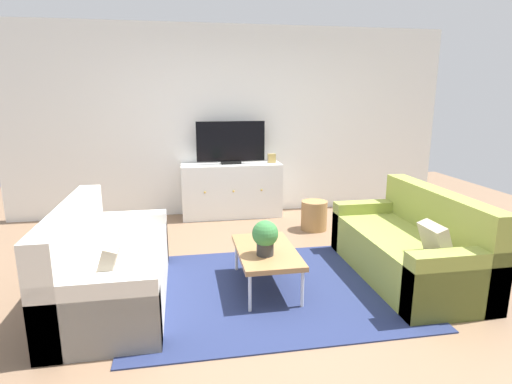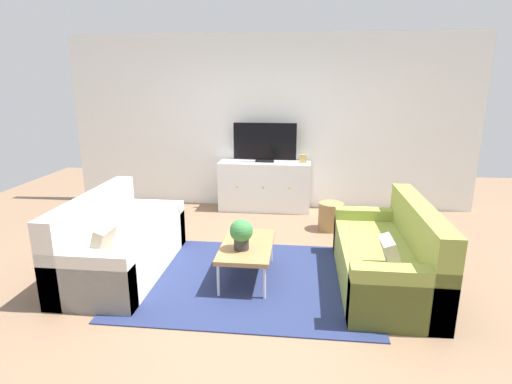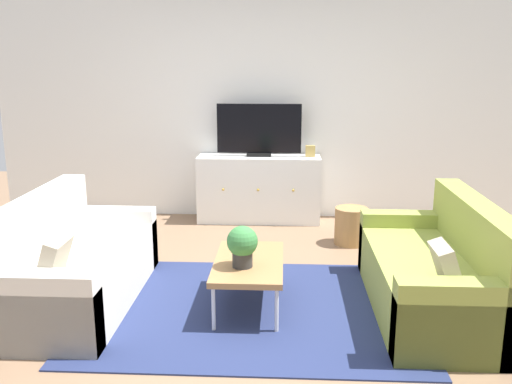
% 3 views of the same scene
% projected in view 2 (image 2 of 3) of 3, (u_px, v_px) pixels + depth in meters
% --- Properties ---
extents(ground_plane, '(10.00, 10.00, 0.00)m').
position_uv_depth(ground_plane, '(250.00, 273.00, 4.41)').
color(ground_plane, '#84664C').
extents(wall_back, '(6.40, 0.12, 2.70)m').
position_uv_depth(wall_back, '(270.00, 123.00, 6.50)').
color(wall_back, white).
rests_on(wall_back, ground_plane).
extents(area_rug, '(2.50, 1.90, 0.01)m').
position_uv_depth(area_rug, '(249.00, 279.00, 4.27)').
color(area_rug, navy).
rests_on(area_rug, ground_plane).
extents(couch_left_side, '(0.84, 1.74, 0.85)m').
position_uv_depth(couch_left_side, '(116.00, 247.00, 4.39)').
color(couch_left_side, silver).
rests_on(couch_left_side, ground_plane).
extents(couch_right_side, '(0.84, 1.74, 0.85)m').
position_uv_depth(couch_right_side, '(392.00, 259.00, 4.08)').
color(couch_right_side, olive).
rests_on(couch_right_side, ground_plane).
extents(coffee_table, '(0.52, 0.92, 0.38)m').
position_uv_depth(coffee_table, '(247.00, 247.00, 4.22)').
color(coffee_table, '#A37547').
rests_on(coffee_table, ground_plane).
extents(potted_plant, '(0.23, 0.23, 0.31)m').
position_uv_depth(potted_plant, '(241.00, 233.00, 4.05)').
color(potted_plant, '#2D2D2D').
rests_on(potted_plant, coffee_table).
extents(tv_console, '(1.42, 0.47, 0.77)m').
position_uv_depth(tv_console, '(265.00, 186.00, 6.49)').
color(tv_console, white).
rests_on(tv_console, ground_plane).
extents(flat_screen_tv, '(0.97, 0.16, 0.60)m').
position_uv_depth(flat_screen_tv, '(265.00, 143.00, 6.33)').
color(flat_screen_tv, black).
rests_on(flat_screen_tv, tv_console).
extents(mantel_clock, '(0.11, 0.07, 0.13)m').
position_uv_depth(mantel_clock, '(303.00, 159.00, 6.31)').
color(mantel_clock, tan).
rests_on(mantel_clock, tv_console).
extents(wicker_basket, '(0.34, 0.34, 0.38)m').
position_uv_depth(wicker_basket, '(331.00, 216.00, 5.66)').
color(wicker_basket, '#9E7547').
rests_on(wicker_basket, ground_plane).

